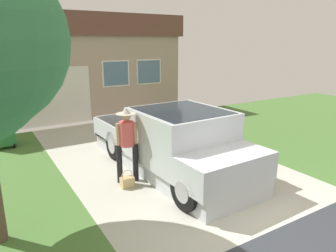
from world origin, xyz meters
The scene contains 5 objects.
pickup_truck centered at (-0.08, 2.97, 0.75)m, with size 2.28×5.39×1.66m.
person_with_hat centered at (-1.35, 3.19, 1.07)m, with size 0.50×0.45×1.77m.
handbag centered at (-1.49, 2.92, 0.13)m, with size 0.30×0.20×0.42m.
house_with_garage centered at (-0.33, 12.76, 2.22)m, with size 9.48×6.71×4.38m.
wheeled_trash_bin centered at (-3.59, 7.54, 0.61)m, with size 0.60×0.72×1.14m.
Camera 1 is at (-4.13, -3.17, 3.21)m, focal length 33.50 mm.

